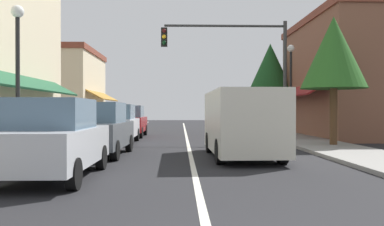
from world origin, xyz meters
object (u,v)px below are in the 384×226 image
(street_lamp_left_near, at_px, (18,56))
(parked_car_second_left, at_px, (99,129))
(traffic_signal_mast_arm, at_px, (242,58))
(van_in_lane, at_px, (242,122))
(tree_right_near, at_px, (334,53))
(parked_car_third_left, at_px, (116,124))
(parked_car_far_left, at_px, (129,121))
(tree_right_far, at_px, (270,67))
(parked_car_nearest_left, at_px, (53,139))
(street_lamp_right_mid, at_px, (291,76))

(street_lamp_left_near, bearing_deg, parked_car_second_left, 44.94)
(parked_car_second_left, bearing_deg, traffic_signal_mast_arm, 49.12)
(van_in_lane, xyz_separation_m, street_lamp_left_near, (-6.56, -1.30, 1.91))
(tree_right_near, bearing_deg, street_lamp_left_near, -156.68)
(parked_car_third_left, height_order, traffic_signal_mast_arm, traffic_signal_mast_arm)
(parked_car_second_left, xyz_separation_m, parked_car_far_left, (-0.22, 9.65, 0.00))
(tree_right_near, bearing_deg, parked_car_third_left, 165.94)
(parked_car_second_left, distance_m, parked_car_far_left, 9.65)
(tree_right_near, height_order, tree_right_far, tree_right_far)
(parked_car_far_left, relative_size, traffic_signal_mast_arm, 0.67)
(parked_car_nearest_left, distance_m, parked_car_third_left, 9.53)
(parked_car_far_left, distance_m, tree_right_far, 10.81)
(van_in_lane, bearing_deg, tree_right_far, 72.91)
(parked_car_second_left, xyz_separation_m, street_lamp_left_near, (-1.90, -1.90, 2.17))
(tree_right_near, xyz_separation_m, tree_right_far, (-0.03, 11.50, 0.62))
(parked_car_far_left, xyz_separation_m, traffic_signal_mast_arm, (5.93, -3.40, 3.20))
(parked_car_nearest_left, height_order, van_in_lane, van_in_lane)
(parked_car_far_left, relative_size, tree_right_far, 0.67)
(street_lamp_right_mid, xyz_separation_m, tree_right_far, (0.68, 7.70, 1.23))
(parked_car_nearest_left, bearing_deg, tree_right_near, 38.65)
(traffic_signal_mast_arm, bearing_deg, parked_car_far_left, 150.14)
(van_in_lane, bearing_deg, parked_car_far_left, 114.23)
(van_in_lane, relative_size, street_lamp_right_mid, 1.10)
(parked_car_nearest_left, relative_size, parked_car_second_left, 0.99)
(parked_car_nearest_left, bearing_deg, parked_car_third_left, 90.50)
(parked_car_third_left, bearing_deg, street_lamp_right_mid, 9.74)
(van_in_lane, xyz_separation_m, traffic_signal_mast_arm, (1.05, 6.84, 2.93))
(van_in_lane, bearing_deg, tree_right_near, 37.10)
(traffic_signal_mast_arm, bearing_deg, parked_car_third_left, -168.54)
(traffic_signal_mast_arm, distance_m, tree_right_far, 8.63)
(parked_car_nearest_left, relative_size, van_in_lane, 0.79)
(street_lamp_right_mid, distance_m, tree_right_near, 3.92)
(parked_car_nearest_left, xyz_separation_m, street_lamp_right_mid, (8.31, 11.05, 2.33))
(parked_car_third_left, distance_m, street_lamp_right_mid, 8.87)
(parked_car_nearest_left, relative_size, traffic_signal_mast_arm, 0.67)
(parked_car_far_left, distance_m, street_lamp_left_near, 11.87)
(parked_car_nearest_left, height_order, traffic_signal_mast_arm, traffic_signal_mast_arm)
(van_in_lane, distance_m, traffic_signal_mast_arm, 7.52)
(traffic_signal_mast_arm, relative_size, street_lamp_right_mid, 1.29)
(van_in_lane, relative_size, tree_right_near, 0.98)
(parked_car_nearest_left, bearing_deg, traffic_signal_mast_arm, 61.40)
(parked_car_second_left, height_order, parked_car_third_left, same)
(tree_right_far, bearing_deg, parked_car_second_left, -121.91)
(parked_car_third_left, relative_size, parked_car_far_left, 1.00)
(parked_car_nearest_left, distance_m, traffic_signal_mast_arm, 12.62)
(parked_car_third_left, distance_m, street_lamp_left_near, 7.47)
(tree_right_far, bearing_deg, parked_car_far_left, -153.10)
(traffic_signal_mast_arm, bearing_deg, tree_right_near, -47.44)
(street_lamp_left_near, distance_m, tree_right_near, 11.79)
(parked_car_nearest_left, height_order, tree_right_near, tree_right_near)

